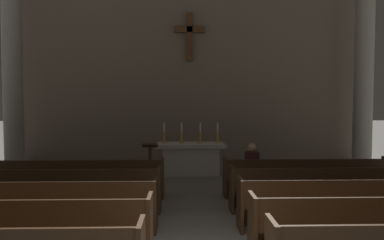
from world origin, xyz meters
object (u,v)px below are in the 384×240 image
(candlestick_outer_left, at_px, (164,137))
(pew_right_row_3, at_px, (351,203))
(pew_left_row_2, at_px, (11,229))
(pew_right_row_5, at_px, (307,177))
(column_right_third, at_px, (364,66))
(pew_left_row_5, at_px, (78,178))
(pew_left_row_4, at_px, (63,190))
(candlestick_inner_left, at_px, (182,137))
(altar, at_px, (191,158))
(lectern, at_px, (150,164))
(lone_worshipper, at_px, (251,168))
(pew_left_row_3, at_px, (41,206))
(candlestick_inner_right, at_px, (200,137))
(candlestick_outer_right, at_px, (218,136))
(column_left_third, at_px, (12,65))
(pew_right_row_4, at_px, (326,188))

(candlestick_outer_left, bearing_deg, pew_right_row_3, -54.25)
(pew_right_row_3, bearing_deg, pew_left_row_2, -168.41)
(pew_right_row_5, bearing_deg, column_right_third, 47.49)
(pew_left_row_2, height_order, pew_left_row_5, same)
(pew_left_row_4, xyz_separation_m, pew_left_row_5, (0.00, 1.14, 0.00))
(pew_left_row_4, xyz_separation_m, candlestick_inner_left, (2.48, 3.90, 0.74))
(candlestick_inner_left, bearing_deg, candlestick_outer_left, 180.00)
(column_right_third, height_order, altar, column_right_third)
(lectern, relative_size, lone_worshipper, 0.87)
(candlestick_outer_left, bearing_deg, altar, 0.00)
(pew_left_row_3, height_order, candlestick_inner_right, candlestick_inner_right)
(pew_left_row_4, relative_size, candlestick_inner_left, 6.32)
(pew_left_row_2, distance_m, lectern, 5.23)
(pew_right_row_3, height_order, candlestick_outer_right, candlestick_outer_right)
(column_left_third, relative_size, candlestick_inner_right, 11.11)
(pew_right_row_5, height_order, column_left_third, column_left_third)
(altar, bearing_deg, candlestick_outer_right, 0.00)
(pew_left_row_5, distance_m, lone_worshipper, 4.19)
(pew_left_row_5, height_order, lectern, lectern)
(pew_right_row_5, relative_size, candlestick_inner_right, 6.32)
(pew_right_row_5, xyz_separation_m, lone_worshipper, (-1.37, 0.04, 0.22))
(pew_left_row_2, height_order, candlestick_outer_right, candlestick_outer_right)
(pew_left_row_2, distance_m, pew_right_row_5, 6.53)
(pew_right_row_4, height_order, candlestick_inner_right, candlestick_inner_right)
(candlestick_inner_right, bearing_deg, pew_left_row_2, -116.48)
(pew_right_row_3, xyz_separation_m, candlestick_inner_left, (-3.08, 5.04, 0.74))
(pew_left_row_3, xyz_separation_m, candlestick_outer_right, (3.63, 5.04, 0.74))
(column_left_third, relative_size, candlestick_outer_left, 11.11)
(pew_right_row_4, xyz_separation_m, candlestick_inner_right, (-2.48, 3.90, 0.74))
(pew_left_row_2, distance_m, candlestick_inner_left, 6.70)
(pew_right_row_5, bearing_deg, pew_left_row_4, -168.41)
(candlestick_inner_right, xyz_separation_m, candlestick_outer_right, (0.55, 0.00, 0.00))
(pew_right_row_3, relative_size, lectern, 3.55)
(pew_right_row_5, height_order, altar, altar)
(altar, height_order, candlestick_outer_right, candlestick_outer_right)
(pew_left_row_2, distance_m, lone_worshipper, 5.44)
(pew_left_row_4, height_order, candlestick_outer_left, candlestick_outer_left)
(pew_left_row_5, xyz_separation_m, altar, (2.78, 2.76, 0.06))
(candlestick_inner_right, bearing_deg, candlestick_outer_left, 180.00)
(candlestick_inner_left, distance_m, lectern, 1.64)
(column_left_third, relative_size, lone_worshipper, 5.45)
(pew_right_row_3, bearing_deg, altar, 118.87)
(column_right_third, bearing_deg, pew_right_row_3, -118.49)
(pew_right_row_4, relative_size, column_right_third, 0.57)
(pew_right_row_5, distance_m, lone_worshipper, 1.39)
(candlestick_inner_left, distance_m, candlestick_inner_right, 0.60)
(pew_left_row_4, distance_m, candlestick_inner_right, 5.02)
(pew_right_row_4, height_order, column_right_third, column_right_third)
(pew_right_row_5, bearing_deg, column_left_third, 158.93)
(pew_left_row_3, bearing_deg, lone_worshipper, 28.98)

